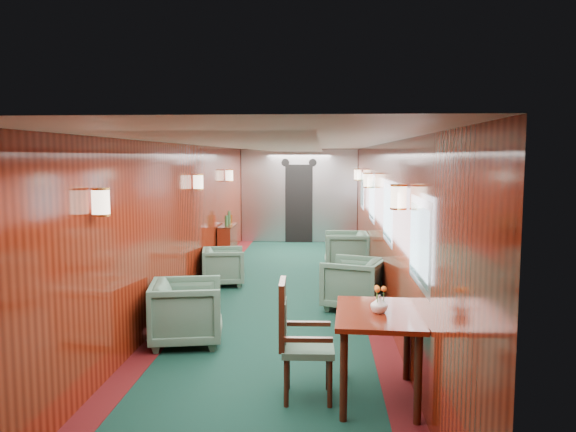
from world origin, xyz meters
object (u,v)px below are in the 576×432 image
Objects in this scene: credenza at (228,244)px; armchair_left_near at (187,312)px; dining_table at (378,326)px; side_chair at (297,335)px; armchair_right_near at (354,283)px; armchair_left_far at (224,266)px; armchair_right_far at (346,251)px.

armchair_left_near is at bearing -85.78° from credenza.
dining_table is 1.35× the size of armchair_left_near.
armchair_right_near is at bearing 75.69° from side_chair.
dining_table is at bearing -0.04° from side_chair.
dining_table is 1.58× the size of armchair_left_far.
credenza is 1.32× the size of armchair_right_near.
dining_table is 4.97m from armchair_left_far.
side_chair is 1.99m from armchair_left_near.
credenza is 1.30× the size of armchair_right_far.
armchair_right_far is (2.05, 4.41, 0.00)m from armchair_left_near.
armchair_left_near is at bearing -25.51° from armchair_right_far.
side_chair is 1.55× the size of armchair_left_far.
dining_table is at bearing -134.20° from armchair_left_near.
dining_table reaches higher than armchair_left_far.
armchair_left_far is at bearing -8.62° from armchair_left_near.
credenza is 1.53× the size of armchair_left_far.
armchair_left_far is (0.26, -1.92, -0.09)m from credenza.
credenza is 4.97m from armchair_left_near.
side_chair is 3.16m from armchair_right_near.
credenza is at bearing -103.20° from armchair_right_far.
armchair_left_near is 4.87m from armchair_right_far.
armchair_right_far is (-0.00, 2.76, 0.01)m from armchair_right_near.
side_chair is at bearing -172.54° from armchair_left_far.
side_chair is 1.01× the size of credenza.
credenza is at bearing 114.06° from dining_table.
armchair_left_near is at bearing -31.80° from armchair_right_near.
dining_table is 2.55m from armchair_left_near.
armchair_right_far is at bearing -35.56° from armchair_left_near.
armchair_left_far is 0.87× the size of armchair_right_near.
side_chair is at bearing -74.77° from credenza.
side_chair is (-0.74, -0.02, -0.09)m from dining_table.
side_chair is 5.88m from armchair_right_far.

